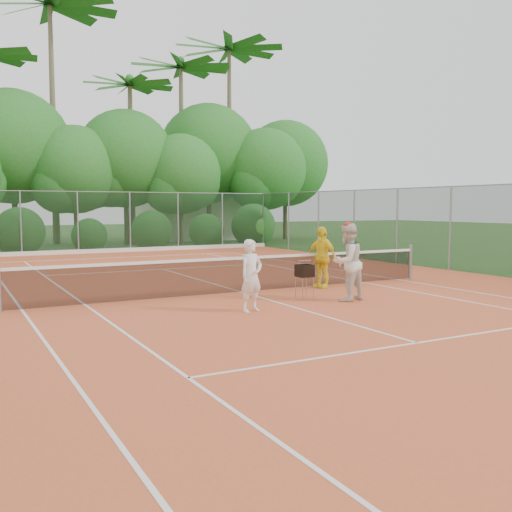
% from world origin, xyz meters
% --- Properties ---
extents(ground, '(120.00, 120.00, 0.00)m').
position_xyz_m(ground, '(0.00, 0.00, 0.00)').
color(ground, '#274E1B').
rests_on(ground, ground).
extents(clay_court, '(18.00, 36.00, 0.02)m').
position_xyz_m(clay_court, '(0.00, 0.00, 0.01)').
color(clay_court, '#D25B30').
rests_on(clay_court, ground).
extents(club_building, '(8.00, 5.00, 3.00)m').
position_xyz_m(club_building, '(9.00, 24.00, 1.50)').
color(club_building, beige).
rests_on(club_building, ground).
extents(tennis_net, '(11.97, 0.10, 1.10)m').
position_xyz_m(tennis_net, '(0.00, 0.00, 0.53)').
color(tennis_net, gray).
rests_on(tennis_net, clay_court).
extents(player_white, '(0.65, 0.50, 1.58)m').
position_xyz_m(player_white, '(-1.09, -2.53, 0.81)').
color(player_white, white).
rests_on(player_white, clay_court).
extents(player_center_grp, '(1.06, 0.91, 1.92)m').
position_xyz_m(player_center_grp, '(1.61, -2.38, 0.97)').
color(player_center_grp, silver).
rests_on(player_center_grp, clay_court).
extents(player_yellow, '(0.67, 1.09, 1.73)m').
position_xyz_m(player_yellow, '(2.36, -0.24, 0.88)').
color(player_yellow, yellow).
rests_on(player_yellow, clay_court).
extents(ball_hopper, '(0.36, 0.36, 0.83)m').
position_xyz_m(ball_hopper, '(0.97, -1.49, 0.68)').
color(ball_hopper, gray).
rests_on(ball_hopper, clay_court).
extents(stray_ball_a, '(0.07, 0.07, 0.07)m').
position_xyz_m(stray_ball_a, '(-1.36, 11.85, 0.05)').
color(stray_ball_a, '#C1D130').
rests_on(stray_ball_a, clay_court).
extents(stray_ball_b, '(0.07, 0.07, 0.07)m').
position_xyz_m(stray_ball_b, '(3.37, 10.68, 0.05)').
color(stray_ball_b, gold).
rests_on(stray_ball_b, clay_court).
extents(stray_ball_c, '(0.07, 0.07, 0.07)m').
position_xyz_m(stray_ball_c, '(2.52, 8.71, 0.05)').
color(stray_ball_c, yellow).
rests_on(stray_ball_c, clay_court).
extents(court_markings, '(11.03, 23.83, 0.01)m').
position_xyz_m(court_markings, '(0.00, 0.00, 0.02)').
color(court_markings, white).
rests_on(court_markings, clay_court).
extents(fence_back, '(18.07, 0.07, 3.00)m').
position_xyz_m(fence_back, '(0.00, 15.00, 1.52)').
color(fence_back, '#19381E').
rests_on(fence_back, clay_court).
extents(tropical_treeline, '(32.10, 8.49, 15.03)m').
position_xyz_m(tropical_treeline, '(1.43, 20.22, 5.11)').
color(tropical_treeline, brown).
rests_on(tropical_treeline, ground).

